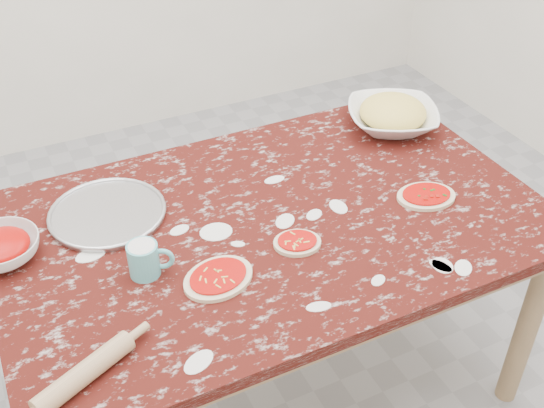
{
  "coord_description": "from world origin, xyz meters",
  "views": [
    {
      "loc": [
        -0.67,
        -1.39,
        1.96
      ],
      "look_at": [
        0.0,
        0.0,
        0.8
      ],
      "focal_mm": 43.67,
      "sensor_mm": 36.0,
      "label": 1
    }
  ],
  "objects": [
    {
      "name": "ground",
      "position": [
        0.0,
        0.0,
        0.0
      ],
      "size": [
        4.0,
        4.0,
        0.0
      ],
      "primitive_type": "plane",
      "color": "gray"
    },
    {
      "name": "worktable",
      "position": [
        0.0,
        0.0,
        0.67
      ],
      "size": [
        1.6,
        1.0,
        0.75
      ],
      "color": "#380D09",
      "rests_on": "ground"
    },
    {
      "name": "pizza_tray",
      "position": [
        -0.44,
        0.22,
        0.76
      ],
      "size": [
        0.39,
        0.39,
        0.01
      ],
      "primitive_type": "cylinder",
      "rotation": [
        0.0,
        0.0,
        -0.17
      ],
      "color": "#B2B2B7",
      "rests_on": "worktable"
    },
    {
      "name": "sauce_bowl",
      "position": [
        -0.74,
        0.16,
        0.78
      ],
      "size": [
        0.27,
        0.27,
        0.06
      ],
      "primitive_type": "imported",
      "rotation": [
        0.0,
        0.0,
        -0.36
      ],
      "color": "white",
      "rests_on": "worktable"
    },
    {
      "name": "cheese_bowl",
      "position": [
        0.62,
        0.29,
        0.79
      ],
      "size": [
        0.42,
        0.42,
        0.08
      ],
      "primitive_type": "imported",
      "rotation": [
        0.0,
        0.0,
        -0.42
      ],
      "color": "white",
      "rests_on": "worktable"
    },
    {
      "name": "flour_mug",
      "position": [
        -0.41,
        -0.07,
        0.8
      ],
      "size": [
        0.12,
        0.08,
        0.1
      ],
      "color": "#58B6BE",
      "rests_on": "worktable"
    },
    {
      "name": "pizza_left",
      "position": [
        -0.24,
        -0.18,
        0.76
      ],
      "size": [
        0.23,
        0.2,
        0.02
      ],
      "color": "beige",
      "rests_on": "worktable"
    },
    {
      "name": "pizza_mid",
      "position": [
        0.01,
        -0.14,
        0.76
      ],
      "size": [
        0.16,
        0.15,
        0.02
      ],
      "color": "beige",
      "rests_on": "worktable"
    },
    {
      "name": "pizza_right",
      "position": [
        0.47,
        -0.12,
        0.76
      ],
      "size": [
        0.21,
        0.17,
        0.02
      ],
      "color": "beige",
      "rests_on": "worktable"
    },
    {
      "name": "rolling_pin",
      "position": [
        -0.63,
        -0.35,
        0.78
      ],
      "size": [
        0.25,
        0.15,
        0.05
      ],
      "primitive_type": "cylinder",
      "rotation": [
        0.0,
        1.57,
        0.43
      ],
      "color": "tan",
      "rests_on": "worktable"
    }
  ]
}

